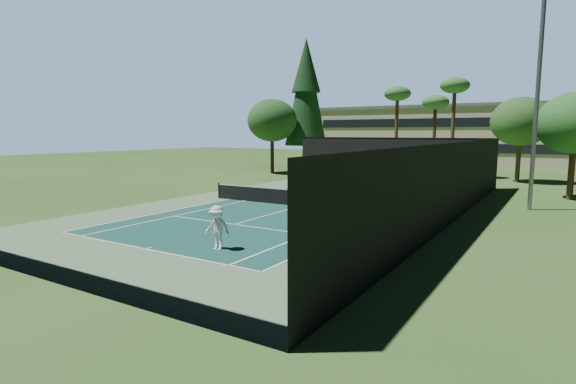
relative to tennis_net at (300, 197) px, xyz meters
name	(u,v)px	position (x,y,z in m)	size (l,w,h in m)	color
ground	(300,206)	(0.00, 0.00, -0.56)	(160.00, 160.00, 0.00)	#315720
apron_slab	(300,206)	(0.00, 0.00, -0.55)	(18.00, 32.00, 0.01)	#5D805A
court_surface	(300,206)	(0.00, 0.00, -0.55)	(10.97, 23.77, 0.01)	#174B44
court_lines	(300,206)	(0.00, 0.00, -0.54)	(11.07, 23.87, 0.01)	white
tennis_net	(300,197)	(0.00, 0.00, 0.00)	(12.90, 0.10, 1.10)	black
fence	(300,174)	(0.00, 0.06, 1.45)	(18.04, 32.05, 4.03)	black
player	(217,228)	(2.40, -10.43, 0.30)	(1.11, 0.64, 1.71)	white
tennis_ball_a	(27,236)	(-6.04, -13.14, -0.53)	(0.06, 0.06, 0.06)	#BAD330
tennis_ball_b	(282,194)	(-3.73, 3.79, -0.53)	(0.06, 0.06, 0.06)	#CBD22F
tennis_ball_c	(377,201)	(3.25, 4.54, -0.52)	(0.07, 0.07, 0.07)	#C9EE36
tennis_ball_d	(255,190)	(-6.77, 4.70, -0.53)	(0.06, 0.06, 0.06)	#C3D630
park_bench	(360,175)	(-2.50, 15.48, -0.01)	(1.50, 0.45, 1.02)	beige
trash_bin	(364,176)	(-2.09, 15.44, -0.08)	(0.56, 0.56, 0.95)	black
pine_tree	(306,87)	(-12.00, 22.00, 9.00)	(4.80, 4.80, 15.00)	#4B2F20
palm_a	(397,97)	(-2.00, 24.00, 7.63)	(2.80, 2.80, 9.32)	#4E3521
palm_b	(435,105)	(1.50, 26.00, 6.80)	(2.80, 2.80, 8.42)	#42281C
palm_c	(455,90)	(4.00, 23.00, 8.05)	(2.80, 2.80, 9.77)	#4B3420
decid_tree_a	(521,122)	(10.00, 22.00, 4.86)	(5.12, 5.12, 7.62)	#4B3820
decid_tree_b	(575,123)	(14.00, 12.00, 4.52)	(4.80, 4.80, 7.14)	#4F3722
decid_tree_c	(272,121)	(-14.00, 18.00, 5.21)	(5.44, 5.44, 8.09)	#422A1C
campus_building	(458,134)	(0.00, 45.98, 3.65)	(40.50, 12.50, 8.30)	#C2B396
light_pole	(537,97)	(12.00, 6.00, 5.90)	(0.90, 0.25, 12.22)	gray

